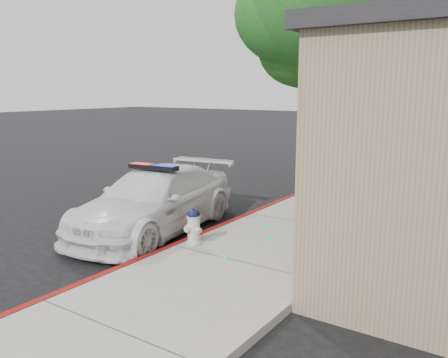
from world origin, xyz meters
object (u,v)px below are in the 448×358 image
Objects in this scene: street_tree_mid at (317,48)px; street_tree_far at (398,61)px; police_car at (154,200)px; fire_hydrant at (194,226)px; street_tree_near at (317,11)px.

street_tree_far is at bearing 91.79° from street_tree_mid.
street_tree_mid is (2.25, 3.77, 3.55)m from police_car.
street_tree_near is at bearing 88.79° from fire_hydrant.
street_tree_mid is at bearing 51.67° from police_car.
fire_hydrant is at bearing -98.67° from street_tree_mid.
fire_hydrant is 0.13× the size of street_tree_mid.
street_tree_far is (-0.55, 9.73, -0.67)m from street_tree_near.
street_tree_near is 9.77m from street_tree_far.
police_car is 1.70m from fire_hydrant.
fire_hydrant is at bearing -91.63° from street_tree_far.
police_car is 13.44m from street_tree_far.
street_tree_mid is at bearing 110.29° from street_tree_near.
street_tree_near reaches higher than street_tree_mid.
police_car is at bearing -129.48° from street_tree_near.
street_tree_near reaches higher than street_tree_far.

